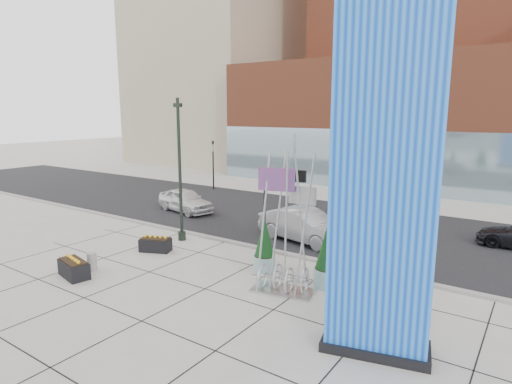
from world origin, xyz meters
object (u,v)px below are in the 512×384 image
Objects in this scene: blue_pylon at (384,186)px; car_white_west at (185,201)px; concrete_bollard at (92,261)px; overhead_street_sign at (279,183)px; public_art_sculpture at (284,256)px; lamp_post at (180,184)px; car_silver_mid at (305,226)px.

blue_pylon is 2.16× the size of car_white_west.
overhead_street_sign is at bearing 39.71° from concrete_bollard.
public_art_sculpture reaches higher than concrete_bollard.
lamp_post is (-11.64, 4.51, -1.69)m from blue_pylon.
concrete_bollard is at bearing -91.12° from lamp_post.
blue_pylon is at bearing -107.98° from car_white_west.
lamp_post reaches higher than public_art_sculpture.
public_art_sculpture is at bearing -146.50° from car_silver_mid.
public_art_sculpture is 6.97× the size of concrete_bollard.
concrete_bollard is at bearing -148.56° from overhead_street_sign.
public_art_sculpture is 1.17× the size of car_white_west.
lamp_post is 5.76m from concrete_bollard.
blue_pylon reaches higher than car_silver_mid.
lamp_post reaches higher than concrete_bollard.
blue_pylon is 18.73m from car_white_west.
car_silver_mid is at bearing 57.36° from concrete_bollard.
overhead_street_sign is at bearing -1.97° from lamp_post.
public_art_sculpture is at bearing 140.60° from blue_pylon.
public_art_sculpture reaches higher than car_white_west.
public_art_sculpture is at bearing 19.05° from concrete_bollard.
public_art_sculpture is 1.02× the size of car_silver_mid.
lamp_post is 1.38× the size of public_art_sculpture.
blue_pylon is 12.50m from concrete_bollard.
blue_pylon is at bearing -21.16° from lamp_post.
car_silver_mid is (-0.57, 3.48, -2.70)m from overhead_street_sign.
blue_pylon reaches higher than car_white_west.
overhead_street_sign is 0.93× the size of car_white_west.
car_silver_mid is (5.31, 3.28, -2.09)m from lamp_post.
car_white_west is 0.88× the size of car_silver_mid.
overhead_street_sign is at bearing -103.72° from car_white_west.
car_white_west is at bearing 93.97° from car_silver_mid.
overhead_street_sign is (5.88, -0.20, 0.61)m from lamp_post.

